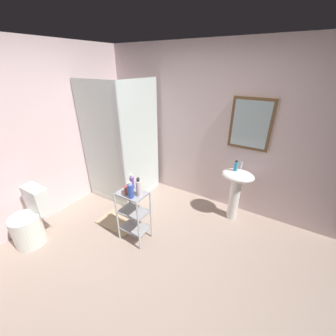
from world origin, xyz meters
TOP-DOWN VIEW (x-y plane):
  - ground_plane at (0.00, 0.00)m, footprint 4.20×4.20m
  - wall_back at (0.01, 1.85)m, footprint 4.20×0.14m
  - wall_left at (-1.85, 0.00)m, footprint 0.10×4.20m
  - shower_stall at (-1.23, 1.18)m, footprint 0.92×0.92m
  - pedestal_sink at (0.66, 1.52)m, footprint 0.46×0.37m
  - sink_faucet at (0.66, 1.64)m, footprint 0.03×0.03m
  - toilet at (-1.48, -0.38)m, footprint 0.37×0.49m
  - storage_cart at (-0.34, 0.37)m, footprint 0.38×0.28m
  - hand_soap_bottle at (0.61, 1.53)m, footprint 0.05×0.05m
  - lotion_bottle_white at (-0.23, 0.38)m, footprint 0.06×0.06m
  - conditioner_bottle_purple at (-0.40, 0.46)m, footprint 0.06×0.06m
  - shampoo_bottle_blue at (-0.29, 0.30)m, footprint 0.07×0.07m
  - rinse_cup at (-0.38, 0.34)m, footprint 0.08×0.08m
  - bath_mat at (-0.77, 0.48)m, footprint 0.60×0.40m

SIDE VIEW (x-z plane):
  - ground_plane at x=0.00m, z-range -0.02..0.00m
  - bath_mat at x=-0.77m, z-range 0.00..0.02m
  - toilet at x=-1.48m, z-range -0.07..0.69m
  - storage_cart at x=-0.34m, z-range 0.07..0.81m
  - shower_stall at x=-1.23m, z-range -0.54..1.46m
  - pedestal_sink at x=0.66m, z-range 0.17..0.98m
  - rinse_cup at x=-0.38m, z-range 0.74..0.84m
  - conditioner_bottle_purple at x=-0.40m, z-range 0.73..0.93m
  - shampoo_bottle_blue at x=-0.29m, z-range 0.73..0.94m
  - lotion_bottle_white at x=-0.23m, z-range 0.72..0.97m
  - sink_faucet at x=0.66m, z-range 0.81..0.91m
  - hand_soap_bottle at x=0.61m, z-range 0.80..0.96m
  - wall_left at x=-1.85m, z-range 0.00..2.50m
  - wall_back at x=0.01m, z-range 0.00..2.50m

